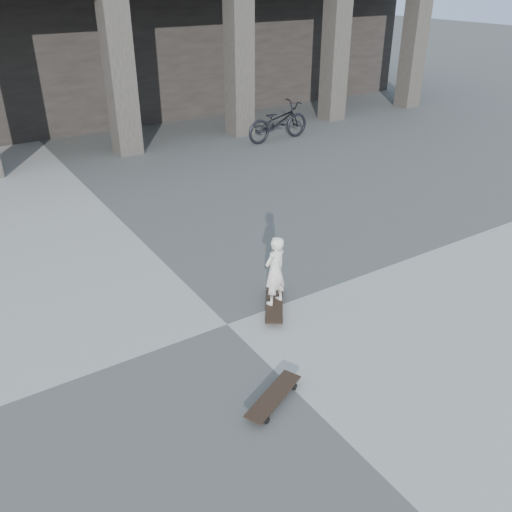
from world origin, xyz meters
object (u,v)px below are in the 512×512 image
longboard (274,303)px  child (275,271)px  skateboard_spare (273,397)px  bicycle (278,122)px

longboard → child: child is taller
skateboard_spare → longboard: bearing=30.1°
longboard → bicycle: bearing=0.1°
longboard → skateboard_spare: skateboard_spare is taller
longboard → skateboard_spare: (-1.12, -1.62, 0.00)m
longboard → bicycle: bicycle is taller
longboard → child: size_ratio=0.95×
skateboard_spare → bicycle: bearing=29.8°
longboard → skateboard_spare: 1.97m
longboard → bicycle: (5.13, 7.32, 0.46)m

